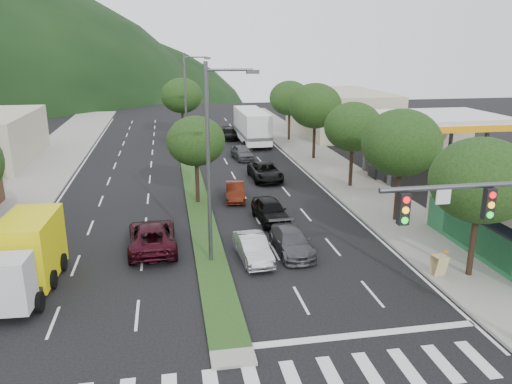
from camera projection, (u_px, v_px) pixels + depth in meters
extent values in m
plane|color=black|center=(231.00, 352.00, 18.13)|extent=(160.00, 160.00, 0.00)
cube|color=gray|center=(335.00, 171.00, 43.83)|extent=(5.00, 90.00, 0.15)
cube|color=gray|center=(28.00, 185.00, 39.49)|extent=(6.00, 90.00, 0.15)
cube|color=#1C3814|center=(190.00, 169.00, 44.54)|extent=(1.60, 56.00, 0.12)
cylinder|color=#47494C|center=(466.00, 186.00, 16.22)|extent=(6.00, 0.18, 0.18)
cube|color=black|center=(489.00, 204.00, 16.39)|extent=(0.35, 0.25, 1.05)
cube|color=black|center=(404.00, 209.00, 15.88)|extent=(0.35, 0.25, 1.05)
cube|color=silver|center=(426.00, 118.00, 40.71)|extent=(12.00, 8.00, 0.50)
cube|color=orange|center=(426.00, 122.00, 40.81)|extent=(12.20, 8.20, 0.50)
cylinder|color=#47494C|center=(391.00, 158.00, 38.43)|extent=(0.36, 0.36, 4.60)
cylinder|color=#47494C|center=(485.00, 155.00, 39.80)|extent=(0.36, 0.36, 4.60)
cylinder|color=#47494C|center=(366.00, 146.00, 43.15)|extent=(0.36, 0.36, 4.60)
cylinder|color=#47494C|center=(450.00, 143.00, 44.51)|extent=(0.36, 0.36, 4.60)
cube|color=black|center=(376.00, 173.00, 41.29)|extent=(0.80, 1.60, 1.10)
cube|color=black|center=(464.00, 168.00, 42.65)|extent=(0.80, 1.60, 1.10)
cube|color=#AFA88B|center=(340.00, 112.00, 62.23)|extent=(10.00, 16.00, 5.20)
cylinder|color=black|center=(473.00, 239.00, 23.39)|extent=(0.28, 0.28, 3.64)
ellipsoid|color=black|center=(481.00, 180.00, 22.58)|extent=(4.60, 4.60, 3.91)
cylinder|color=black|center=(397.00, 190.00, 30.92)|extent=(0.28, 0.28, 3.81)
ellipsoid|color=black|center=(401.00, 143.00, 30.07)|extent=(4.80, 4.80, 4.08)
cylinder|color=black|center=(351.00, 163.00, 38.50)|extent=(0.28, 0.28, 3.58)
ellipsoid|color=black|center=(353.00, 127.00, 37.70)|extent=(4.40, 4.40, 3.74)
cylinder|color=black|center=(314.00, 138.00, 47.89)|extent=(0.28, 0.28, 3.92)
ellipsoid|color=black|center=(315.00, 106.00, 47.01)|extent=(5.00, 5.00, 4.25)
cylinder|color=black|center=(289.00, 124.00, 57.35)|extent=(0.28, 0.28, 3.70)
ellipsoid|color=black|center=(290.00, 98.00, 56.53)|extent=(4.60, 4.60, 3.91)
cylinder|color=black|center=(197.00, 178.00, 34.61)|extent=(0.28, 0.28, 3.36)
ellipsoid|color=black|center=(196.00, 141.00, 33.86)|extent=(4.00, 4.00, 3.40)
cylinder|color=black|center=(183.00, 121.00, 59.08)|extent=(0.28, 0.28, 3.81)
ellipsoid|color=black|center=(182.00, 96.00, 58.23)|extent=(4.80, 4.80, 4.08)
cylinder|color=#47494C|center=(208.00, 167.00, 24.26)|extent=(0.20, 0.20, 10.00)
cylinder|color=#47494C|center=(229.00, 70.00, 23.15)|extent=(2.20, 0.12, 0.12)
cube|color=#47494C|center=(253.00, 72.00, 23.36)|extent=(0.60, 0.25, 0.18)
cylinder|color=#47494C|center=(186.00, 107.00, 47.86)|extent=(0.20, 0.20, 10.00)
cylinder|color=#47494C|center=(196.00, 57.00, 46.74)|extent=(2.20, 0.12, 0.12)
cube|color=#47494C|center=(207.00, 58.00, 46.95)|extent=(0.60, 0.25, 0.18)
imported|color=#B7BAC0|center=(253.00, 248.00, 25.70)|extent=(1.66, 4.02, 1.29)
imported|color=#340B15|center=(152.00, 236.00, 27.05)|extent=(2.67, 5.49, 1.51)
imported|color=black|center=(270.00, 211.00, 31.27)|extent=(2.05, 4.42, 1.47)
imported|color=#46464B|center=(292.00, 242.00, 26.60)|extent=(1.90, 4.38, 1.26)
imported|color=#45160B|center=(235.00, 191.00, 35.76)|extent=(1.69, 3.85, 1.23)
imported|color=black|center=(265.00, 172.00, 41.00)|extent=(2.42, 5.04, 1.38)
imported|color=#49494E|center=(242.00, 152.00, 48.37)|extent=(2.08, 4.17, 1.36)
imported|color=black|center=(230.00, 134.00, 58.90)|extent=(1.78, 4.26, 1.23)
cube|color=silver|center=(4.00, 284.00, 19.91)|extent=(2.19, 1.65, 2.22)
cube|color=yellow|center=(31.00, 247.00, 23.28)|extent=(2.43, 4.16, 2.99)
cube|color=black|center=(29.00, 278.00, 22.89)|extent=(2.23, 5.69, 0.29)
cylinder|color=black|center=(39.00, 302.00, 20.75)|extent=(0.34, 0.88, 0.87)
cylinder|color=black|center=(52.00, 280.00, 22.74)|extent=(0.34, 0.88, 0.87)
cylinder|color=black|center=(1.00, 282.00, 22.48)|extent=(0.34, 0.88, 0.87)
cylinder|color=black|center=(63.00, 262.00, 24.56)|extent=(0.34, 0.88, 0.87)
cylinder|color=black|center=(16.00, 265.00, 24.30)|extent=(0.34, 0.88, 0.87)
cube|color=white|center=(252.00, 125.00, 55.75)|extent=(2.76, 9.71, 3.23)
cube|color=#5D5D61|center=(252.00, 132.00, 55.98)|extent=(2.82, 9.71, 0.38)
cylinder|color=black|center=(235.00, 134.00, 59.62)|extent=(0.38, 0.97, 0.97)
cylinder|color=black|center=(257.00, 133.00, 60.10)|extent=(0.38, 0.97, 0.97)
cylinder|color=black|center=(236.00, 135.00, 58.53)|extent=(0.38, 0.97, 0.97)
cylinder|color=black|center=(259.00, 135.00, 59.00)|extent=(0.38, 0.97, 0.97)
cylinder|color=black|center=(245.00, 146.00, 52.68)|extent=(0.38, 0.97, 0.97)
cylinder|color=black|center=(270.00, 145.00, 53.16)|extent=(0.38, 0.97, 0.97)
cube|color=tan|center=(442.00, 267.00, 23.47)|extent=(0.65, 0.35, 1.01)
cube|color=tan|center=(436.00, 263.00, 23.88)|extent=(0.65, 0.35, 1.01)
cube|color=tan|center=(440.00, 256.00, 23.54)|extent=(0.69, 0.59, 0.04)
cube|color=orange|center=(446.00, 251.00, 23.27)|extent=(0.23, 0.06, 0.16)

